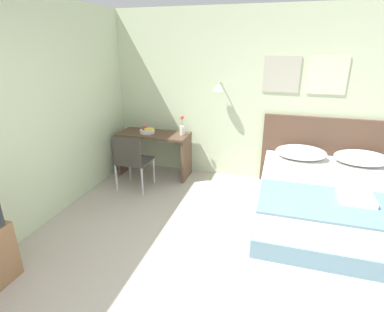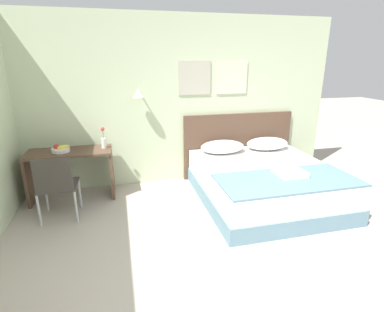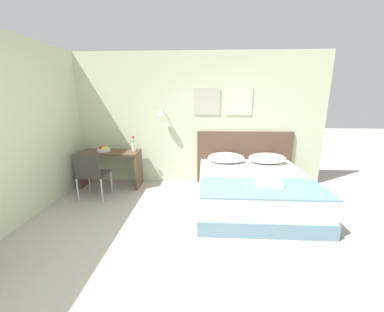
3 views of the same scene
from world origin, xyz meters
name	(u,v)px [view 3 (image 3 of 3)]	position (x,y,z in m)	size (l,w,h in m)	color
ground_plane	(170,291)	(0.00, 0.00, 0.00)	(24.00, 24.00, 0.00)	#B2A899
wall_back	(190,120)	(0.01, 3.01, 1.33)	(5.41, 0.31, 2.65)	beige
bed	(253,190)	(1.14, 1.91, 0.26)	(1.82, 2.02, 0.53)	#66899E
headboard	(244,158)	(1.14, 2.95, 0.55)	(1.94, 0.06, 1.10)	brown
pillow_left	(226,158)	(0.74, 2.64, 0.63)	(0.72, 0.45, 0.20)	white
pillow_right	(267,158)	(1.53, 2.64, 0.63)	(0.72, 0.45, 0.20)	white
throw_blanket	(262,188)	(1.14, 1.32, 0.55)	(1.76, 0.81, 0.02)	#66899E
folded_towel_near_foot	(268,182)	(1.25, 1.46, 0.59)	(0.35, 0.36, 0.06)	white
desk	(110,162)	(-1.58, 2.64, 0.51)	(1.17, 0.51, 0.73)	brown
desk_chair	(91,172)	(-1.68, 1.99, 0.51)	(0.47, 0.47, 0.87)	#3D3833
fruit_bowl	(104,150)	(-1.69, 2.62, 0.77)	(0.26, 0.25, 0.12)	silver
flower_vase	(134,146)	(-1.10, 2.68, 0.84)	(0.08, 0.08, 0.32)	silver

